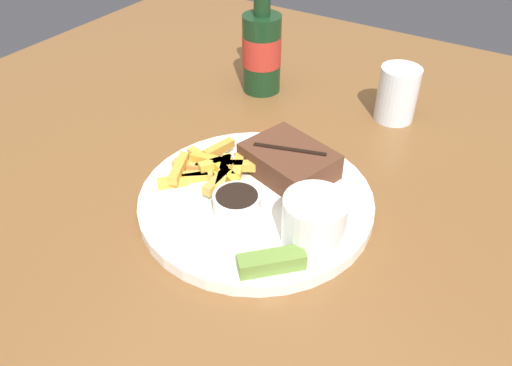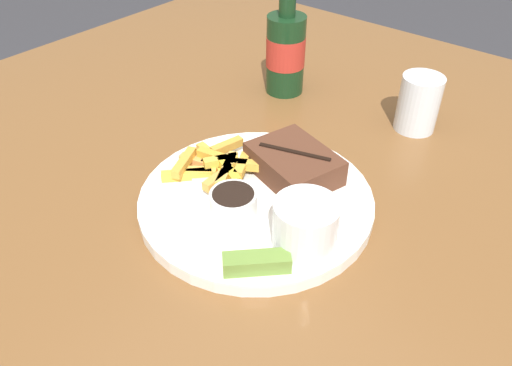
# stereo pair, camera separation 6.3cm
# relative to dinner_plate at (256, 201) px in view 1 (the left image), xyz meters

# --- Properties ---
(dining_table) EXTENTS (1.37, 1.36, 0.73)m
(dining_table) POSITION_rel_dinner_plate_xyz_m (0.00, 0.00, -0.07)
(dining_table) COLOR brown
(dining_table) RESTS_ON ground_plane
(dinner_plate) EXTENTS (0.30, 0.30, 0.02)m
(dinner_plate) POSITION_rel_dinner_plate_xyz_m (0.00, 0.00, 0.00)
(dinner_plate) COLOR white
(dinner_plate) RESTS_ON dining_table
(steak_portion) EXTENTS (0.14, 0.12, 0.04)m
(steak_portion) POSITION_rel_dinner_plate_xyz_m (0.01, 0.07, 0.03)
(steak_portion) COLOR #512D1E
(steak_portion) RESTS_ON dinner_plate
(fries_pile) EXTENTS (0.13, 0.13, 0.02)m
(fries_pile) POSITION_rel_dinner_plate_xyz_m (-0.07, 0.00, 0.02)
(fries_pile) COLOR gold
(fries_pile) RESTS_ON dinner_plate
(coleslaw_cup) EXTENTS (0.07, 0.07, 0.06)m
(coleslaw_cup) POSITION_rel_dinner_plate_xyz_m (0.10, -0.03, 0.04)
(coleslaw_cup) COLOR white
(coleslaw_cup) RESTS_ON dinner_plate
(dipping_sauce_cup) EXTENTS (0.06, 0.06, 0.03)m
(dipping_sauce_cup) POSITION_rel_dinner_plate_xyz_m (-0.00, -0.04, 0.03)
(dipping_sauce_cup) COLOR silver
(dipping_sauce_cup) RESTS_ON dinner_plate
(pickle_spear) EXTENTS (0.07, 0.07, 0.02)m
(pickle_spear) POSITION_rel_dinner_plate_xyz_m (0.08, -0.10, 0.02)
(pickle_spear) COLOR olive
(pickle_spear) RESTS_ON dinner_plate
(fork_utensil) EXTENTS (0.13, 0.05, 0.00)m
(fork_utensil) POSITION_rel_dinner_plate_xyz_m (-0.08, -0.02, 0.01)
(fork_utensil) COLOR #B7B7BC
(fork_utensil) RESTS_ON dinner_plate
(beer_bottle) EXTENTS (0.07, 0.07, 0.22)m
(beer_bottle) POSITION_rel_dinner_plate_xyz_m (-0.17, 0.28, 0.07)
(beer_bottle) COLOR #143319
(beer_bottle) RESTS_ON dining_table
(drinking_glass) EXTENTS (0.06, 0.06, 0.09)m
(drinking_glass) POSITION_rel_dinner_plate_xyz_m (0.07, 0.31, 0.04)
(drinking_glass) COLOR silver
(drinking_glass) RESTS_ON dining_table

